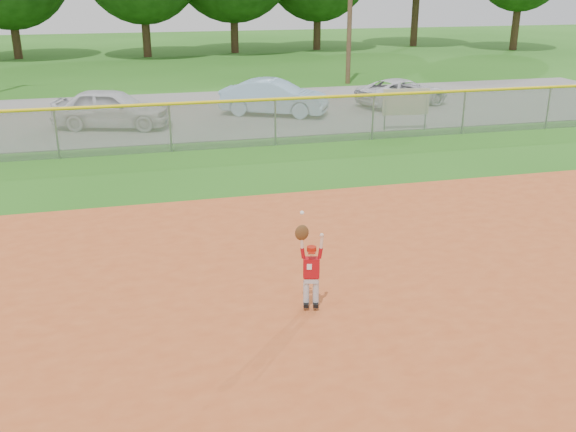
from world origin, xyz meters
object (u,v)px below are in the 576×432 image
object	(u,v)px
car_white_b	(403,92)
sponsor_sign	(406,103)
car_white_a	(112,108)
ballplayer	(310,266)
car_blue	(274,97)

from	to	relation	value
car_white_b	sponsor_sign	size ratio (longest dim) A/B	2.43
car_white_a	sponsor_sign	world-z (taller)	sponsor_sign
car_white_a	sponsor_sign	size ratio (longest dim) A/B	2.48
car_white_a	car_white_b	distance (m)	12.01
car_white_a	sponsor_sign	bearing A→B (deg)	-89.40
car_white_a	ballplayer	world-z (taller)	ballplayer
car_white_b	ballplayer	size ratio (longest dim) A/B	2.49
car_white_a	car_blue	distance (m)	6.25
car_white_b	ballplayer	bearing A→B (deg)	137.15
car_blue	ballplayer	size ratio (longest dim) A/B	2.57
car_white_b	sponsor_sign	world-z (taller)	sponsor_sign
car_blue	sponsor_sign	bearing A→B (deg)	-106.86
car_blue	car_white_b	distance (m)	5.77
car_blue	sponsor_sign	world-z (taller)	sponsor_sign
car_white_a	car_white_b	world-z (taller)	car_white_a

